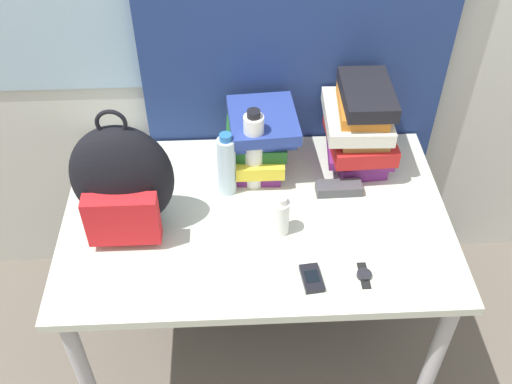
% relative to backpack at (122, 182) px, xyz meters
% --- Properties ---
extents(desk, '(1.22, 0.78, 0.70)m').
position_rel_backpack_xyz_m(desk, '(0.39, 0.02, -0.26)').
color(desk, beige).
rests_on(desk, ground_plane).
extents(backpack, '(0.30, 0.21, 0.43)m').
position_rel_backpack_xyz_m(backpack, '(0.00, 0.00, 0.00)').
color(backpack, black).
rests_on(backpack, desk).
extents(book_stack_left, '(0.24, 0.27, 0.22)m').
position_rel_backpack_xyz_m(book_stack_left, '(0.42, 0.26, -0.06)').
color(book_stack_left, '#6B2370').
rests_on(book_stack_left, desk).
extents(book_stack_center, '(0.25, 0.29, 0.31)m').
position_rel_backpack_xyz_m(book_stack_center, '(0.75, 0.26, -0.03)').
color(book_stack_center, '#6B2370').
rests_on(book_stack_center, desk).
extents(water_bottle, '(0.06, 0.06, 0.23)m').
position_rel_backpack_xyz_m(water_bottle, '(0.31, 0.14, -0.07)').
color(water_bottle, silver).
rests_on(water_bottle, desk).
extents(sports_bottle, '(0.06, 0.06, 0.30)m').
position_rel_backpack_xyz_m(sports_bottle, '(0.39, 0.17, -0.04)').
color(sports_bottle, white).
rests_on(sports_bottle, desk).
extents(sunscreen_bottle, '(0.05, 0.05, 0.14)m').
position_rel_backpack_xyz_m(sunscreen_bottle, '(0.47, -0.05, -0.11)').
color(sunscreen_bottle, white).
rests_on(sunscreen_bottle, desk).
extents(cell_phone, '(0.07, 0.10, 0.02)m').
position_rel_backpack_xyz_m(cell_phone, '(0.54, -0.25, -0.17)').
color(cell_phone, black).
rests_on(cell_phone, desk).
extents(sunglasses_case, '(0.15, 0.06, 0.04)m').
position_rel_backpack_xyz_m(sunglasses_case, '(0.67, 0.11, -0.16)').
color(sunglasses_case, '#47474C').
rests_on(sunglasses_case, desk).
extents(wristwatch, '(0.04, 0.10, 0.01)m').
position_rel_backpack_xyz_m(wristwatch, '(0.69, -0.24, -0.17)').
color(wristwatch, black).
rests_on(wristwatch, desk).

